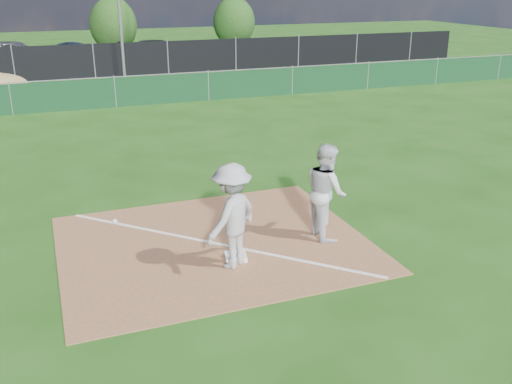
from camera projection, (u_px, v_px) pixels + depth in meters
ground at (137, 136)px, 19.34m from camera, size 90.00×90.00×0.00m
infield_dirt at (214, 244)px, 11.45m from camera, size 6.00×5.00×0.02m
foul_line at (214, 243)px, 11.45m from camera, size 5.01×5.01×0.01m
green_fence at (115, 93)px, 23.51m from camera, size 44.00×0.05×1.20m
black_fence at (94, 61)px, 30.41m from camera, size 46.00×0.04×1.80m
parking_lot at (87, 66)px, 35.10m from camera, size 46.00×9.00×0.01m
light_pole at (118, 0)px, 29.56m from camera, size 0.16×0.16×8.00m
first_base at (236, 257)px, 10.81m from camera, size 0.48×0.48×0.08m
play_at_first at (232, 216)px, 10.25m from camera, size 2.85×1.33×1.96m
runner at (326, 191)px, 11.50m from camera, size 0.80×1.00×1.97m
car_left at (14, 54)px, 33.67m from camera, size 5.26×3.29×1.67m
car_mid at (80, 54)px, 34.71m from camera, size 4.34×1.97×1.38m
car_right at (161, 52)px, 35.59m from camera, size 5.14×2.37×1.46m
tree_mid at (113, 25)px, 39.90m from camera, size 3.27×3.27×3.88m
tree_right at (234, 22)px, 43.29m from camera, size 3.16×3.16×3.75m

